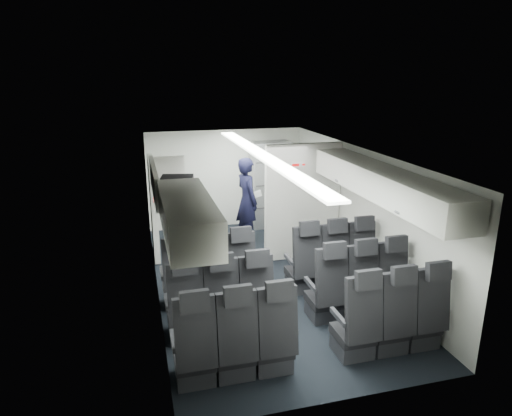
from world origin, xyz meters
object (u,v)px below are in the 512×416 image
seat_row_front (272,271)px  boarding_door (154,207)px  galley_unit (270,185)px  flight_attendant (247,201)px  seat_row_rear (316,334)px  carry_on_bag (177,185)px  seat_row_mid (291,298)px

seat_row_front → boarding_door: 2.71m
galley_unit → flight_attendant: bearing=-130.0°
seat_row_rear → galley_unit: size_ratio=1.75×
seat_row_rear → carry_on_bag: 2.74m
boarding_door → flight_attendant: boarding_door is taller
seat_row_mid → flight_attendant: (0.20, 3.25, 0.47)m
galley_unit → seat_row_front: bearing=-106.3°
seat_row_rear → boarding_door: (-1.64, 3.89, 0.55)m
galley_unit → flight_attendant: 1.18m
carry_on_bag → galley_unit: bearing=65.5°
seat_row_mid → flight_attendant: size_ratio=1.90×
seat_row_rear → carry_on_bag: bearing=125.2°
seat_row_rear → galley_unit: (0.95, 5.05, 0.55)m
boarding_door → flight_attendant: size_ratio=1.06×
carry_on_bag → seat_row_mid: bearing=-25.2°
seat_row_mid → seat_row_front: bearing=90.0°
boarding_door → carry_on_bag: 2.17m
seat_row_mid → flight_attendant: flight_attendant is taller
seat_row_rear → carry_on_bag: size_ratio=7.66×
seat_row_front → carry_on_bag: 1.96m
galley_unit → carry_on_bag: bearing=-126.3°
seat_row_front → seat_row_mid: size_ratio=1.00×
seat_row_rear → seat_row_front: bearing=90.0°
carry_on_bag → boarding_door: bearing=110.1°
seat_row_mid → seat_row_rear: (0.00, -0.90, 0.00)m
galley_unit → flight_attendant: galley_unit is taller
flight_attendant → carry_on_bag: carry_on_bag is taller
seat_row_front → seat_row_rear: size_ratio=1.00×
galley_unit → seat_row_mid: bearing=-102.9°
seat_row_front → galley_unit: 3.43m
seat_row_mid → seat_row_rear: same height
galley_unit → seat_row_rear: bearing=-100.6°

